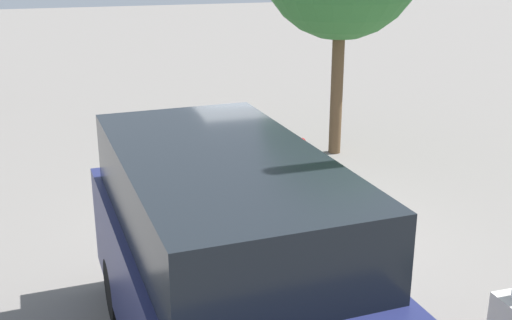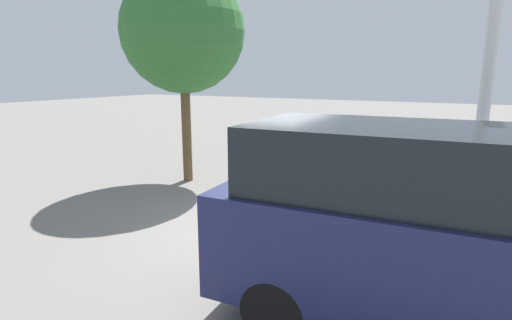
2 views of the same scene
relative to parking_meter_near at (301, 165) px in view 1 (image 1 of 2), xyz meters
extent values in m
plane|color=slate|center=(-0.21, -0.37, -1.16)|extent=(80.00, 80.00, 0.00)
cylinder|color=#4C4C4C|center=(0.00, 0.00, -0.54)|extent=(0.05, 0.05, 1.23)
cube|color=#47474C|center=(0.00, 0.00, 0.21)|extent=(0.22, 0.16, 0.26)
sphere|color=maroon|center=(0.00, 0.00, 0.36)|extent=(0.11, 0.11, 0.11)
cube|color=navy|center=(2.81, -1.86, -0.18)|extent=(4.77, 2.26, 1.22)
cube|color=black|center=(2.69, -1.87, 0.81)|extent=(3.83, 2.05, 0.76)
cylinder|color=black|center=(1.31, -1.06, -0.79)|extent=(0.75, 0.28, 0.74)
cylinder|color=black|center=(1.41, -2.82, -0.79)|extent=(0.75, 0.28, 0.74)
cylinder|color=brown|center=(-3.72, 2.19, 0.28)|extent=(0.25, 0.25, 2.87)
camera|label=1|loc=(8.25, -3.21, 3.04)|focal=45.00mm
camera|label=2|loc=(3.11, -6.35, 1.72)|focal=28.00mm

